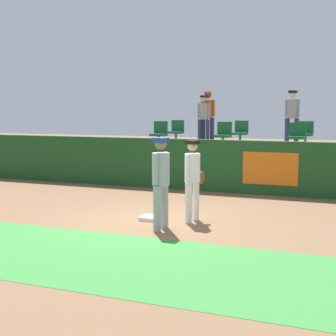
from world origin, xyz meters
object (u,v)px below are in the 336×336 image
object	(u,v)px
seat_front_right	(297,135)
spectator_capped	(292,113)
player_fielder_home	(193,175)
player_runner_visitor	(161,177)
seat_back_right	(306,132)
seat_back_center	(241,131)
seat_front_left	(159,132)
first_base	(151,218)
seat_back_left	(177,130)
spectator_hooded	(204,115)
seat_front_center	(224,134)
spectator_casual	(208,113)

from	to	relation	value
seat_front_right	spectator_capped	xyz separation A→B (m)	(-0.50, 2.64, 0.61)
player_fielder_home	player_runner_visitor	world-z (taller)	player_runner_visitor
player_runner_visitor	seat_back_right	distance (m)	8.20
player_runner_visitor	seat_front_right	bearing A→B (deg)	168.39
seat_back_center	seat_front_left	distance (m)	2.92
player_runner_visitor	spectator_capped	size ratio (longest dim) A/B	0.96
first_base	seat_front_right	distance (m)	6.13
seat_back_left	spectator_hooded	size ratio (longest dim) A/B	0.48
seat_back_left	first_base	bearing A→B (deg)	-73.49
spectator_capped	seat_front_center	bearing A→B (deg)	66.26
seat_front_center	seat_front_left	size ratio (longest dim) A/B	1.00
player_fielder_home	seat_front_center	distance (m)	5.36
seat_front_center	spectator_casual	distance (m)	3.21
seat_back_center	seat_back_left	bearing A→B (deg)	180.00
seat_front_center	spectator_hooded	xyz separation A→B (m)	(-1.47, 2.60, 0.54)
first_base	player_fielder_home	bearing A→B (deg)	12.04
seat_front_right	seat_back_right	size ratio (longest dim) A/B	1.00
seat_back_right	spectator_capped	bearing A→B (deg)	123.84
seat_back_left	seat_back_right	bearing A→B (deg)	-0.00
spectator_hooded	seat_front_left	bearing A→B (deg)	74.59
spectator_hooded	spectator_capped	size ratio (longest dim) A/B	0.93
player_fielder_home	seat_back_center	bearing A→B (deg)	-163.59
first_base	seat_front_right	world-z (taller)	seat_front_right
seat_back_right	seat_front_left	xyz separation A→B (m)	(-4.47, -1.80, 0.00)
player_fielder_home	seat_front_right	xyz separation A→B (m)	(1.45, 5.27, 0.60)
first_base	seat_back_left	xyz separation A→B (m)	(-2.15, 7.26, 1.55)
seat_front_right	seat_front_left	world-z (taller)	same
player_runner_visitor	seat_front_center	xyz separation A→B (m)	(-0.44, 6.17, 0.54)
player_runner_visitor	seat_back_right	world-z (taller)	seat_back_right
seat_back_left	spectator_casual	world-z (taller)	spectator_casual
first_base	seat_front_center	size ratio (longest dim) A/B	0.48
player_runner_visitor	seat_front_left	xyz separation A→B (m)	(-2.61, 6.17, 0.54)
first_base	player_runner_visitor	world-z (taller)	player_runner_visitor
spectator_hooded	spectator_casual	world-z (taller)	spectator_casual
spectator_casual	player_fielder_home	bearing A→B (deg)	93.27
spectator_hooded	seat_back_center	bearing A→B (deg)	153.16
player_runner_visitor	seat_front_center	distance (m)	6.21
player_fielder_home	seat_front_right	world-z (taller)	seat_front_right
seat_back_right	seat_front_left	world-z (taller)	same
player_fielder_home	spectator_casual	xyz separation A→B (m)	(-2.17, 8.10, 1.22)
seat_front_right	spectator_hooded	size ratio (longest dim) A/B	0.48
seat_back_center	spectator_hooded	size ratio (longest dim) A/B	0.48
seat_front_right	spectator_capped	bearing A→B (deg)	100.68
spectator_hooded	seat_front_center	bearing A→B (deg)	119.22
seat_back_center	spectator_casual	size ratio (longest dim) A/B	0.45
seat_back_center	spectator_hooded	distance (m)	1.86
player_runner_visitor	seat_front_left	world-z (taller)	seat_front_left
seat_back_left	spectator_hooded	bearing A→B (deg)	45.74
player_fielder_home	seat_front_right	bearing A→B (deg)	175.70
spectator_hooded	spectator_casual	size ratio (longest dim) A/B	0.93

